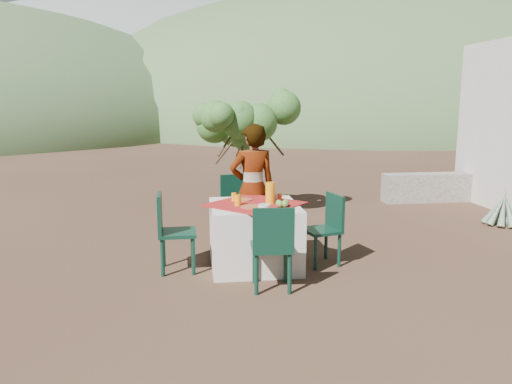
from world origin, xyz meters
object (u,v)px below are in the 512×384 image
agave (504,211)px  chair_near (272,244)px  juice_pitcher (270,193)px  chair_right (327,226)px  shrub_tree (249,129)px  person (253,188)px  chair_far (238,204)px  table (254,235)px  chair_left (170,228)px

agave → chair_near: bearing=-150.9°
chair_near → juice_pitcher: size_ratio=3.64×
chair_right → shrub_tree: bearing=178.7°
person → chair_right: bearing=131.0°
chair_far → chair_right: 1.52m
table → shrub_tree: shrub_tree is taller
chair_near → agave: chair_near is taller
chair_near → agave: (4.09, 2.28, -0.28)m
chair_right → person: 1.12m
person → chair_far: bearing=-81.8°
chair_far → chair_right: bearing=-64.4°
person → juice_pitcher: 0.67m
shrub_tree → chair_near: bearing=-92.8°
chair_near → chair_far: bearing=-81.3°
chair_far → person: size_ratio=0.56×
chair_far → shrub_tree: size_ratio=0.50×
chair_right → juice_pitcher: size_ratio=3.41×
chair_left → agave: (5.15, 1.52, -0.28)m
person → agave: bearing=-177.9°
chair_right → shrub_tree: (-0.62, 2.72, 1.00)m
shrub_tree → agave: 4.29m
chair_left → person: person is taller
table → shrub_tree: size_ratio=0.70×
chair_near → person: size_ratio=0.55×
chair_far → table: bearing=-99.1°
shrub_tree → person: bearing=-95.5°
shrub_tree → juice_pitcher: shrub_tree is taller
chair_near → shrub_tree: (0.17, 3.50, 0.96)m
person → agave: size_ratio=2.44×
table → chair_near: (0.08, -0.82, 0.12)m
chair_left → juice_pitcher: bearing=-89.0°
chair_right → juice_pitcher: (-0.68, 0.02, 0.41)m
chair_near → chair_left: size_ratio=0.99×
chair_far → chair_near: 1.96m
chair_right → person: person is taller
chair_right → person: (-0.81, 0.68, 0.36)m
chair_left → person: size_ratio=0.55×
chair_left → person: (1.04, 0.70, 0.32)m
person → juice_pitcher: (0.13, -0.66, 0.06)m
chair_far → chair_left: 1.48m
chair_right → chair_left: bearing=-103.4°
chair_left → shrub_tree: size_ratio=0.49×
chair_right → agave: chair_right is taller
person → shrub_tree: 2.14m
chair_left → chair_right: bearing=-90.5°
chair_near → juice_pitcher: bearing=-93.8°
shrub_tree → juice_pitcher: size_ratio=7.45×
chair_far → juice_pitcher: (0.28, -1.15, 0.37)m
chair_left → juice_pitcher: juice_pitcher is taller
shrub_tree → juice_pitcher: bearing=-91.4°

